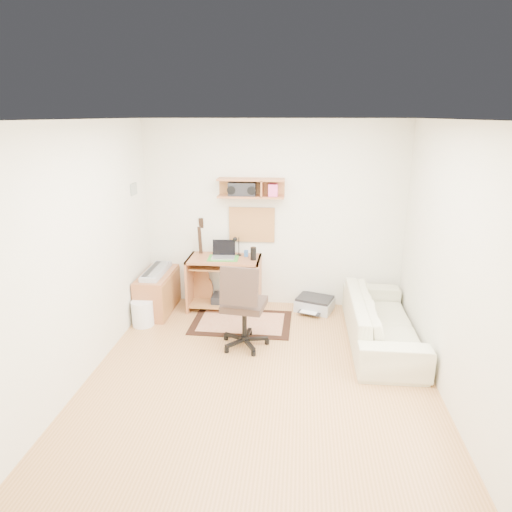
# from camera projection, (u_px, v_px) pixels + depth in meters

# --- Properties ---
(floor) EXTENTS (3.60, 4.00, 0.01)m
(floor) POSITION_uv_depth(u_px,v_px,m) (260.00, 376.00, 4.84)
(floor) COLOR tan
(floor) RESTS_ON ground
(ceiling) EXTENTS (3.60, 4.00, 0.01)m
(ceiling) POSITION_uv_depth(u_px,v_px,m) (261.00, 119.00, 4.07)
(ceiling) COLOR white
(ceiling) RESTS_ON ground
(back_wall) EXTENTS (3.60, 0.01, 2.60)m
(back_wall) POSITION_uv_depth(u_px,v_px,m) (273.00, 216.00, 6.36)
(back_wall) COLOR #ECE5CD
(back_wall) RESTS_ON ground
(left_wall) EXTENTS (0.01, 4.00, 2.60)m
(left_wall) POSITION_uv_depth(u_px,v_px,m) (83.00, 253.00, 4.62)
(left_wall) COLOR #ECE5CD
(left_wall) RESTS_ON ground
(right_wall) EXTENTS (0.01, 4.00, 2.60)m
(right_wall) POSITION_uv_depth(u_px,v_px,m) (452.00, 264.00, 4.28)
(right_wall) COLOR #ECE5CD
(right_wall) RESTS_ON ground
(wall_shelf) EXTENTS (0.90, 0.25, 0.26)m
(wall_shelf) POSITION_uv_depth(u_px,v_px,m) (251.00, 188.00, 6.15)
(wall_shelf) COLOR #AA653C
(wall_shelf) RESTS_ON back_wall
(cork_board) EXTENTS (0.64, 0.03, 0.49)m
(cork_board) POSITION_uv_depth(u_px,v_px,m) (252.00, 225.00, 6.40)
(cork_board) COLOR #A68053
(cork_board) RESTS_ON back_wall
(wall_photo) EXTENTS (0.02, 0.20, 0.15)m
(wall_photo) POSITION_uv_depth(u_px,v_px,m) (134.00, 189.00, 5.92)
(wall_photo) COLOR #4C8CBF
(wall_photo) RESTS_ON left_wall
(desk) EXTENTS (1.00, 0.55, 0.75)m
(desk) POSITION_uv_depth(u_px,v_px,m) (225.00, 283.00, 6.43)
(desk) COLOR #AA653C
(desk) RESTS_ON floor
(laptop) EXTENTS (0.33, 0.33, 0.24)m
(laptop) POSITION_uv_depth(u_px,v_px,m) (223.00, 250.00, 6.27)
(laptop) COLOR silver
(laptop) RESTS_ON desk
(speaker) EXTENTS (0.08, 0.08, 0.18)m
(speaker) POSITION_uv_depth(u_px,v_px,m) (253.00, 254.00, 6.21)
(speaker) COLOR black
(speaker) RESTS_ON desk
(desk_lamp) EXTENTS (0.09, 0.09, 0.27)m
(desk_lamp) POSITION_uv_depth(u_px,v_px,m) (239.00, 246.00, 6.39)
(desk_lamp) COLOR black
(desk_lamp) RESTS_ON desk
(pencil_cup) EXTENTS (0.06, 0.06, 0.09)m
(pencil_cup) POSITION_uv_depth(u_px,v_px,m) (246.00, 253.00, 6.37)
(pencil_cup) COLOR #3867A9
(pencil_cup) RESTS_ON desk
(boombox) EXTENTS (0.37, 0.17, 0.19)m
(boombox) POSITION_uv_depth(u_px,v_px,m) (242.00, 189.00, 6.16)
(boombox) COLOR black
(boombox) RESTS_ON wall_shelf
(rug) EXTENTS (1.31, 0.89, 0.02)m
(rug) POSITION_uv_depth(u_px,v_px,m) (242.00, 322.00, 6.06)
(rug) COLOR beige
(rug) RESTS_ON floor
(task_chair) EXTENTS (0.60, 0.60, 1.06)m
(task_chair) POSITION_uv_depth(u_px,v_px,m) (244.00, 304.00, 5.32)
(task_chair) COLOR #34261F
(task_chair) RESTS_ON floor
(cabinet) EXTENTS (0.40, 0.90, 0.55)m
(cabinet) POSITION_uv_depth(u_px,v_px,m) (158.00, 292.00, 6.38)
(cabinet) COLOR #AA653C
(cabinet) RESTS_ON floor
(music_keyboard) EXTENTS (0.24, 0.75, 0.07)m
(music_keyboard) POSITION_uv_depth(u_px,v_px,m) (156.00, 271.00, 6.29)
(music_keyboard) COLOR #B2B5BA
(music_keyboard) RESTS_ON cabinet
(guitar) EXTENTS (0.34, 0.22, 1.26)m
(guitar) POSITION_uv_depth(u_px,v_px,m) (201.00, 262.00, 6.52)
(guitar) COLOR #9D5B30
(guitar) RESTS_ON floor
(waste_basket) EXTENTS (0.34, 0.34, 0.34)m
(waste_basket) POSITION_uv_depth(u_px,v_px,m) (143.00, 313.00, 5.96)
(waste_basket) COLOR white
(waste_basket) RESTS_ON floor
(printer) EXTENTS (0.59, 0.52, 0.18)m
(printer) POSITION_uv_depth(u_px,v_px,m) (315.00, 305.00, 6.44)
(printer) COLOR #A5A8AA
(printer) RESTS_ON floor
(sofa) EXTENTS (0.56, 1.93, 0.76)m
(sofa) POSITION_uv_depth(u_px,v_px,m) (382.00, 313.00, 5.45)
(sofa) COLOR beige
(sofa) RESTS_ON floor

